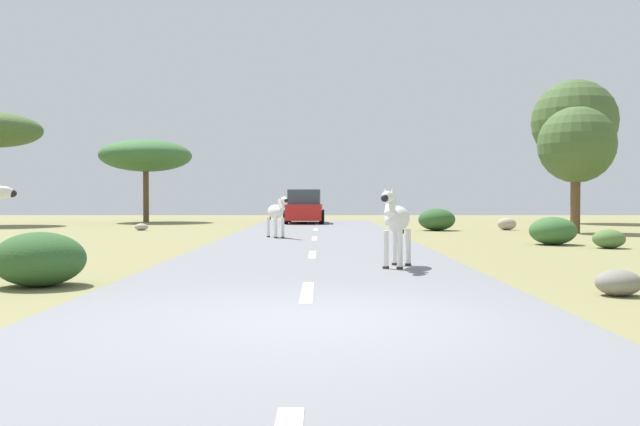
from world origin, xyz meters
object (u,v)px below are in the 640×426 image
bush_4 (553,231)px  tree_4 (575,122)px  car_0 (305,208)px  rock_2 (507,224)px  zebra_0 (277,212)px  bush_0 (609,239)px  tree_1 (577,145)px  bush_2 (40,259)px  zebra_2 (397,220)px  rock_3 (142,227)px  rock_0 (619,283)px  tree_3 (146,156)px  bush_1 (437,220)px

bush_4 → tree_4: bearing=67.0°
car_0 → rock_2: bearing=-35.3°
zebra_0 → bush_0: size_ratio=1.65×
bush_0 → rock_2: rock_2 is taller
tree_1 → bush_2: tree_1 is taller
zebra_2 → bush_2: zebra_2 is taller
bush_0 → rock_3: size_ratio=1.54×
car_0 → bush_0: 18.58m
car_0 → tree_4: tree_4 is taller
bush_0 → rock_0: 9.30m
tree_1 → bush_4: size_ratio=3.63×
zebra_0 → tree_3: size_ratio=0.28×
zebra_2 → tree_3: tree_3 is taller
tree_4 → bush_0: 19.46m
rock_2 → rock_3: 15.41m
car_0 → tree_4: bearing=6.1°
tree_1 → bush_4: (-3.20, -6.45, -3.00)m
bush_2 → bush_4: (11.03, 8.95, -0.01)m
tree_1 → bush_0: bearing=-105.6°
rock_3 → bush_0: bearing=-32.8°
bush_4 → rock_2: bearing=82.4°
car_0 → bush_1: 8.87m
bush_4 → car_0: bearing=116.5°
tree_1 → rock_3: 17.86m
bush_0 → zebra_2: bearing=-139.8°
car_0 → zebra_2: bearing=-83.3°
car_0 → bush_2: bearing=-97.3°
tree_4 → bush_2: 31.51m
zebra_2 → bush_4: size_ratio=1.12×
tree_3 → bush_2: bearing=-78.4°
rock_3 → car_0: bearing=44.8°
bush_1 → bush_4: (1.88, -8.30, -0.05)m
rock_0 → rock_2: 19.03m
rock_3 → bush_1: bearing=-0.8°
zebra_2 → rock_3: 17.64m
zebra_2 → bush_2: size_ratio=1.09×
car_0 → rock_0: 25.52m
zebra_0 → zebra_2: bearing=80.3°
car_0 → bush_1: (5.66, -6.82, -0.39)m
tree_3 → car_0: bearing=-16.7°
tree_4 → bush_1: 13.01m
rock_0 → rock_3: size_ratio=1.13×
tree_1 → bush_2: size_ratio=3.53×
bush_0 → tree_4: bearing=71.5°
tree_3 → bush_2: tree_3 is taller
zebra_2 → tree_4: bearing=-97.4°
bush_4 → rock_2: size_ratio=1.71×
bush_1 → rock_0: bearing=-92.3°
zebra_0 → tree_3: tree_3 is taller
bush_0 → rock_2: bearing=89.2°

